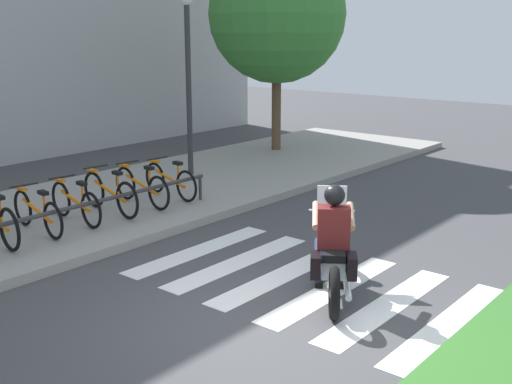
{
  "coord_description": "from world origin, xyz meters",
  "views": [
    {
      "loc": [
        -5.37,
        -4.17,
        3.28
      ],
      "look_at": [
        1.91,
        1.83,
        0.88
      ],
      "focal_mm": 45.0,
      "sensor_mm": 36.0,
      "label": 1
    }
  ],
  "objects_px": {
    "motorcycle": "(333,257)",
    "bike_rack": "(96,203)",
    "rider": "(333,231)",
    "bicycle_5": "(141,186)",
    "bicycle_4": "(110,193)",
    "street_lamp": "(188,69)",
    "bicycle_3": "(75,203)",
    "bicycle_2": "(37,212)",
    "bicycle_6": "(170,180)",
    "tree_near_rack": "(277,14)"
  },
  "relations": [
    {
      "from": "bicycle_4",
      "to": "bicycle_5",
      "type": "xyz_separation_m",
      "value": [
        0.71,
        0.0,
        -0.01
      ]
    },
    {
      "from": "bicycle_2",
      "to": "bicycle_4",
      "type": "relative_size",
      "value": 0.95
    },
    {
      "from": "motorcycle",
      "to": "bicycle_4",
      "type": "height_order",
      "value": "motorcycle"
    },
    {
      "from": "bicycle_3",
      "to": "tree_near_rack",
      "type": "xyz_separation_m",
      "value": [
        7.46,
        1.56,
        3.17
      ]
    },
    {
      "from": "bicycle_2",
      "to": "bicycle_3",
      "type": "relative_size",
      "value": 1.02
    },
    {
      "from": "street_lamp",
      "to": "tree_near_rack",
      "type": "distance_m",
      "value": 3.83
    },
    {
      "from": "rider",
      "to": "bicycle_4",
      "type": "relative_size",
      "value": 0.84
    },
    {
      "from": "motorcycle",
      "to": "bicycle_5",
      "type": "bearing_deg",
      "value": 79.76
    },
    {
      "from": "bicycle_3",
      "to": "bike_rack",
      "type": "relative_size",
      "value": 0.33
    },
    {
      "from": "bicycle_4",
      "to": "bicycle_6",
      "type": "bearing_deg",
      "value": 0.03
    },
    {
      "from": "bicycle_4",
      "to": "street_lamp",
      "type": "bearing_deg",
      "value": 20.36
    },
    {
      "from": "bicycle_4",
      "to": "street_lamp",
      "type": "height_order",
      "value": "street_lamp"
    },
    {
      "from": "motorcycle",
      "to": "bike_rack",
      "type": "height_order",
      "value": "motorcycle"
    },
    {
      "from": "motorcycle",
      "to": "bicycle_3",
      "type": "relative_size",
      "value": 1.22
    },
    {
      "from": "street_lamp",
      "to": "bicycle_5",
      "type": "bearing_deg",
      "value": -154.34
    },
    {
      "from": "bicycle_6",
      "to": "tree_near_rack",
      "type": "bearing_deg",
      "value": 16.33
    },
    {
      "from": "motorcycle",
      "to": "bike_rack",
      "type": "distance_m",
      "value": 4.17
    },
    {
      "from": "bicycle_3",
      "to": "street_lamp",
      "type": "distance_m",
      "value": 4.47
    },
    {
      "from": "bicycle_5",
      "to": "motorcycle",
      "type": "bearing_deg",
      "value": -100.24
    },
    {
      "from": "rider",
      "to": "bicycle_3",
      "type": "xyz_separation_m",
      "value": [
        -0.51,
        4.73,
        -0.34
      ]
    },
    {
      "from": "bicycle_2",
      "to": "bicycle_6",
      "type": "height_order",
      "value": "bicycle_6"
    },
    {
      "from": "bicycle_3",
      "to": "street_lamp",
      "type": "height_order",
      "value": "street_lamp"
    },
    {
      "from": "bicycle_5",
      "to": "street_lamp",
      "type": "height_order",
      "value": "street_lamp"
    },
    {
      "from": "bicycle_4",
      "to": "bicycle_3",
      "type": "bearing_deg",
      "value": 179.94
    },
    {
      "from": "bike_rack",
      "to": "street_lamp",
      "type": "height_order",
      "value": "street_lamp"
    },
    {
      "from": "bicycle_2",
      "to": "bicycle_5",
      "type": "bearing_deg",
      "value": -0.02
    },
    {
      "from": "bicycle_2",
      "to": "bicycle_5",
      "type": "xyz_separation_m",
      "value": [
        2.14,
        -0.0,
        0.01
      ]
    },
    {
      "from": "rider",
      "to": "bike_rack",
      "type": "height_order",
      "value": "rider"
    },
    {
      "from": "bicycle_5",
      "to": "street_lamp",
      "type": "xyz_separation_m",
      "value": [
        2.41,
        1.16,
        1.97
      ]
    },
    {
      "from": "motorcycle",
      "to": "tree_near_rack",
      "type": "relative_size",
      "value": 0.36
    },
    {
      "from": "bicycle_5",
      "to": "bike_rack",
      "type": "relative_size",
      "value": 0.34
    },
    {
      "from": "tree_near_rack",
      "to": "bicycle_2",
      "type": "bearing_deg",
      "value": -169.2
    },
    {
      "from": "bicycle_3",
      "to": "bicycle_4",
      "type": "distance_m",
      "value": 0.71
    },
    {
      "from": "street_lamp",
      "to": "tree_near_rack",
      "type": "bearing_deg",
      "value": 6.3
    },
    {
      "from": "bicycle_3",
      "to": "tree_near_rack",
      "type": "distance_m",
      "value": 8.26
    },
    {
      "from": "motorcycle",
      "to": "street_lamp",
      "type": "distance_m",
      "value": 6.99
    },
    {
      "from": "bicycle_6",
      "to": "bike_rack",
      "type": "bearing_deg",
      "value": -165.46
    },
    {
      "from": "bicycle_6",
      "to": "tree_near_rack",
      "type": "relative_size",
      "value": 0.29
    },
    {
      "from": "motorcycle",
      "to": "tree_near_rack",
      "type": "distance_m",
      "value": 9.83
    },
    {
      "from": "bicycle_2",
      "to": "bicycle_3",
      "type": "xyz_separation_m",
      "value": [
        0.71,
        -0.0,
        0.01
      ]
    },
    {
      "from": "rider",
      "to": "bicycle_5",
      "type": "relative_size",
      "value": 0.86
    },
    {
      "from": "rider",
      "to": "bicycle_2",
      "type": "bearing_deg",
      "value": 104.55
    },
    {
      "from": "bicycle_4",
      "to": "tree_near_rack",
      "type": "xyz_separation_m",
      "value": [
        6.75,
        1.56,
        3.15
      ]
    },
    {
      "from": "rider",
      "to": "street_lamp",
      "type": "distance_m",
      "value": 6.96
    },
    {
      "from": "bike_rack",
      "to": "tree_near_rack",
      "type": "xyz_separation_m",
      "value": [
        7.46,
        2.11,
        3.09
      ]
    },
    {
      "from": "rider",
      "to": "motorcycle",
      "type": "bearing_deg",
      "value": 32.03
    },
    {
      "from": "bicycle_2",
      "to": "bike_rack",
      "type": "distance_m",
      "value": 0.91
    },
    {
      "from": "bike_rack",
      "to": "tree_near_rack",
      "type": "height_order",
      "value": "tree_near_rack"
    },
    {
      "from": "rider",
      "to": "bike_rack",
      "type": "distance_m",
      "value": 4.21
    },
    {
      "from": "rider",
      "to": "bicycle_4",
      "type": "height_order",
      "value": "rider"
    }
  ]
}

